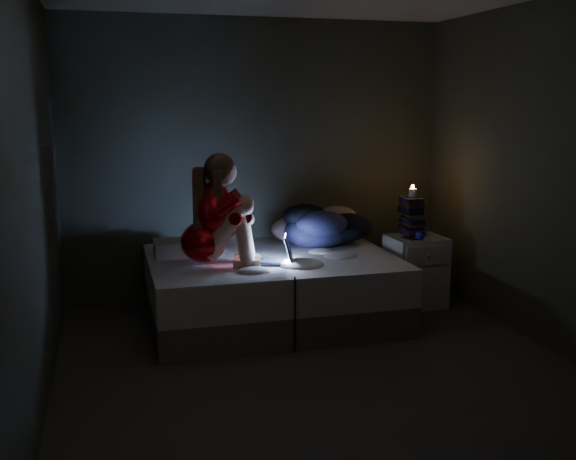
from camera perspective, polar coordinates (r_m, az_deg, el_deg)
name	(u,v)px	position (r m, az deg, el deg)	size (l,w,h in m)	color
floor	(319,369)	(4.80, 2.65, -11.82)	(3.60, 3.80, 0.02)	#4B433D
wall_back	(257,160)	(6.29, -2.65, 5.99)	(3.60, 0.02, 2.60)	#3B3E33
wall_front	(470,242)	(2.73, 15.38, -1.02)	(3.60, 0.02, 2.60)	#3B3E33
wall_left	(33,195)	(4.26, -21.07, 2.85)	(0.02, 3.80, 2.60)	#3B3E33
wall_right	(553,177)	(5.30, 21.79, 4.28)	(0.02, 3.80, 2.60)	#3B3E33
bed	(272,288)	(5.68, -1.41, -5.02)	(2.04, 1.53, 0.56)	#BBB7B0
pillow	(180,248)	(5.72, -9.22, -1.50)	(0.44, 0.31, 0.13)	silver
woman	(203,210)	(5.25, -7.33, 1.73)	(0.56, 0.36, 0.90)	#8B0407
laptop	(270,249)	(5.34, -1.53, -1.61)	(0.35, 0.24, 0.24)	black
clothes_pile	(317,224)	(6.01, 2.54, 0.54)	(0.66, 0.53, 0.39)	navy
nightstand	(415,271)	(6.19, 10.87, -3.48)	(0.48, 0.43, 0.64)	beige
book_stack	(412,216)	(6.16, 10.58, 1.21)	(0.19, 0.25, 0.36)	black
candle	(413,192)	(6.13, 10.65, 3.22)	(0.07, 0.07, 0.08)	beige
phone	(409,238)	(6.01, 10.35, -0.70)	(0.07, 0.14, 0.01)	black
blue_orb	(420,236)	(5.98, 11.24, -0.47)	(0.08, 0.08, 0.08)	navy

